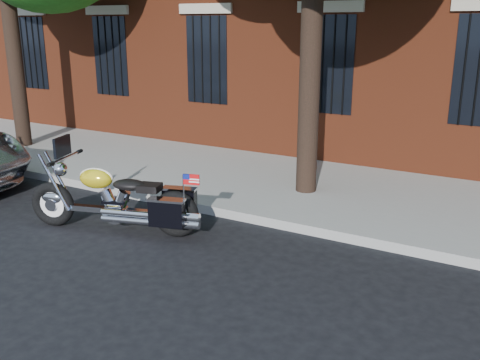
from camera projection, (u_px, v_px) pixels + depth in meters
The scene contains 4 objects.
ground at pixel (190, 249), 7.45m from camera, with size 120.00×120.00×0.00m, color black.
curb at pixel (239, 215), 8.58m from camera, with size 40.00×0.16×0.15m, color gray.
sidewalk at pixel (289, 185), 10.14m from camera, with size 40.00×3.60×0.15m, color gray.
motorcycle at pixel (121, 202), 7.93m from camera, with size 2.81×1.30×1.42m.
Camera 1 is at (4.04, -5.61, 3.03)m, focal length 40.00 mm.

